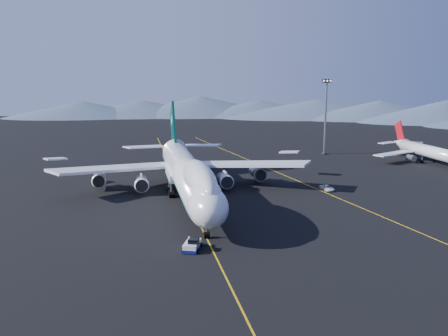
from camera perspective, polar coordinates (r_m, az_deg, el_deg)
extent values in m
plane|color=black|center=(107.03, -4.18, -3.59)|extent=(500.00, 500.00, 0.00)
cube|color=#CD9A0C|center=(107.03, -4.18, -3.58)|extent=(0.25, 220.00, 0.01)
cube|color=#CD9A0C|center=(123.39, 9.24, -1.81)|extent=(28.08, 198.09, 0.01)
cone|color=#45556B|center=(336.47, -15.85, 6.64)|extent=(100.00, 100.00, 12.00)
cone|color=#45556B|center=(339.38, -2.59, 7.05)|extent=(100.00, 100.00, 12.00)
cone|color=#45556B|center=(334.41, 10.70, 6.84)|extent=(100.00, 100.00, 12.00)
cone|color=#45556B|center=(321.76, 24.16, 5.98)|extent=(100.00, 100.00, 12.00)
cylinder|color=silver|center=(105.82, -4.22, -0.64)|extent=(6.50, 56.00, 6.50)
ellipsoid|color=silver|center=(78.76, -1.86, -4.49)|extent=(6.50, 10.40, 6.50)
ellipsoid|color=silver|center=(87.33, -2.84, -1.32)|extent=(5.13, 25.16, 5.85)
cube|color=black|center=(76.54, -1.63, -4.00)|extent=(3.60, 1.61, 1.29)
cone|color=silver|center=(138.08, -5.82, 2.27)|extent=(6.50, 12.00, 6.50)
cube|color=#033830|center=(106.97, -4.28, -1.02)|extent=(6.24, 60.00, 1.10)
cube|color=silver|center=(111.40, -4.55, -0.67)|extent=(7.50, 13.00, 1.60)
cube|color=silver|center=(116.57, -11.98, -0.02)|extent=(30.62, 23.28, 2.83)
cube|color=silver|center=(119.46, 2.06, 0.46)|extent=(30.62, 23.28, 2.83)
cylinder|color=slate|center=(113.17, -9.43, -1.68)|extent=(2.90, 5.50, 2.90)
cylinder|color=slate|center=(119.74, -14.06, -1.19)|extent=(2.90, 5.50, 2.90)
cylinder|color=slate|center=(115.13, 0.06, -1.33)|extent=(2.90, 5.50, 2.90)
cylinder|color=slate|center=(123.42, 3.83, -0.56)|extent=(2.90, 5.50, 2.90)
cube|color=#033830|center=(136.47, -5.82, 4.29)|extent=(0.55, 14.11, 15.94)
cube|color=silver|center=(139.07, -8.96, 2.42)|extent=(12.39, 9.47, 0.98)
cube|color=silver|center=(140.34, -2.82, 2.60)|extent=(12.39, 9.47, 0.98)
cylinder|color=black|center=(81.61, -2.00, -7.65)|extent=(0.90, 1.10, 1.10)
cube|color=silver|center=(76.47, -3.67, -8.80)|extent=(3.37, 4.62, 1.04)
cube|color=navy|center=(76.60, -3.66, -9.07)|extent=(3.52, 4.83, 0.47)
cube|color=black|center=(76.23, -3.67, -8.26)|extent=(1.94, 1.94, 0.85)
cylinder|color=silver|center=(161.94, 22.69, 1.67)|extent=(3.68, 30.98, 3.68)
cone|color=silver|center=(177.35, 19.45, 2.70)|extent=(3.68, 6.78, 3.68)
cube|color=silver|center=(161.07, 18.85, 1.60)|extent=(16.26, 10.97, 0.34)
cylinder|color=slate|center=(161.39, 20.60, 1.09)|extent=(1.84, 3.39, 1.84)
cylinder|color=slate|center=(167.16, 23.72, 1.17)|extent=(1.84, 3.39, 1.84)
cube|color=maroon|center=(177.35, 19.45, 3.90)|extent=(0.34, 6.60, 7.80)
imported|color=white|center=(117.28, 11.70, -2.23)|extent=(2.67, 4.62, 1.21)
cylinder|color=black|center=(172.18, 11.37, 1.64)|extent=(2.32, 2.32, 0.39)
cylinder|color=slate|center=(170.81, 11.51, 5.58)|extent=(0.68, 0.68, 24.15)
cube|color=black|center=(170.26, 11.67, 9.73)|extent=(3.09, 0.77, 1.16)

